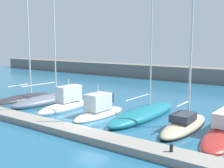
{
  "coord_description": "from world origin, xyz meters",
  "views": [
    {
      "loc": [
        13.52,
        -16.09,
        6.59
      ],
      "look_at": [
        -0.33,
        3.24,
        3.1
      ],
      "focal_mm": 44.44,
      "sensor_mm": 36.0,
      "label": 1
    }
  ],
  "objects": [
    {
      "name": "dock_bollard",
      "position": [
        7.49,
        -1.87,
        0.7
      ],
      "size": [
        0.2,
        0.2,
        0.44
      ],
      "primitive_type": "cylinder",
      "color": "black",
      "rests_on": "dock_pier"
    },
    {
      "name": "motorboat_white_third",
      "position": [
        -6.12,
        3.36,
        0.65
      ],
      "size": [
        1.8,
        6.77,
        3.37
      ],
      "rotation": [
        0.0,
        0.0,
        1.55
      ],
      "color": "white",
      "rests_on": "ground_plane"
    },
    {
      "name": "ground_plane",
      "position": [
        0.0,
        0.0,
        0.0
      ],
      "size": [
        120.0,
        120.0,
        0.0
      ],
      "primitive_type": "plane",
      "color": "#236084"
    },
    {
      "name": "sailboat_slate_second",
      "position": [
        -9.95,
        4.65,
        0.37
      ],
      "size": [
        3.0,
        9.66,
        15.51
      ],
      "rotation": [
        0.0,
        0.0,
        1.52
      ],
      "color": "slate",
      "rests_on": "ground_plane"
    },
    {
      "name": "sailboat_teal_fifth",
      "position": [
        1.66,
        5.35,
        0.41
      ],
      "size": [
        2.75,
        10.37,
        21.92
      ],
      "rotation": [
        0.0,
        0.0,
        1.56
      ],
      "color": "#19707F",
      "rests_on": "ground_plane"
    },
    {
      "name": "dock_pier",
      "position": [
        0.0,
        -1.87,
        0.24
      ],
      "size": [
        32.08,
        1.73,
        0.48
      ],
      "primitive_type": "cube",
      "color": "gray",
      "rests_on": "ground_plane"
    },
    {
      "name": "sailboat_sand_sixth",
      "position": [
        6.0,
        4.04,
        0.45
      ],
      "size": [
        2.13,
        7.49,
        14.72
      ],
      "rotation": [
        0.0,
        0.0,
        1.56
      ],
      "color": "beige",
      "rests_on": "ground_plane"
    },
    {
      "name": "breakwater_seawall",
      "position": [
        0.0,
        31.79,
        1.23
      ],
      "size": [
        108.0,
        3.95,
        2.46
      ],
      "primitive_type": "cube",
      "color": "slate",
      "rests_on": "ground_plane"
    },
    {
      "name": "motorboat_ivory_fourth",
      "position": [
        -1.84,
        3.36,
        0.45
      ],
      "size": [
        2.28,
        6.58,
        3.4
      ],
      "rotation": [
        0.0,
        0.0,
        1.52
      ],
      "color": "silver",
      "rests_on": "ground_plane"
    },
    {
      "name": "sailboat_charcoal_nearest",
      "position": [
        -13.48,
        3.84,
        0.29
      ],
      "size": [
        2.56,
        7.98,
        17.25
      ],
      "rotation": [
        0.0,
        0.0,
        1.54
      ],
      "color": "#2D2D33",
      "rests_on": "ground_plane"
    }
  ]
}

